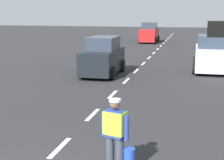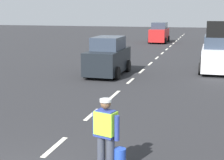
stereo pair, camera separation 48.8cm
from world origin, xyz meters
name	(u,v)px [view 2 (the right image)]	position (x,y,z in m)	size (l,w,h in m)	color
ground_plane	(158,57)	(0.00, 21.00, 0.00)	(96.00, 96.00, 0.00)	#28282B
lane_center_line	(165,51)	(0.00, 25.20, 0.00)	(0.14, 46.40, 0.01)	silver
road_worker	(107,132)	(1.73, 1.69, 0.93)	(0.77, 0.40, 1.67)	#383D4C
car_parked_far	(216,55)	(4.17, 15.68, 0.98)	(1.86, 4.11, 2.11)	silver
car_oncoming_third	(159,33)	(-1.65, 33.28, 1.02)	(1.95, 4.26, 2.20)	red
car_oncoming_lead	(108,57)	(-1.60, 13.10, 0.97)	(1.92, 3.99, 2.09)	black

